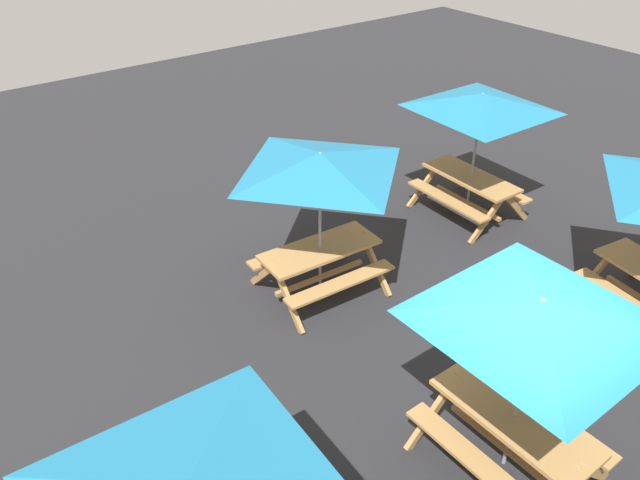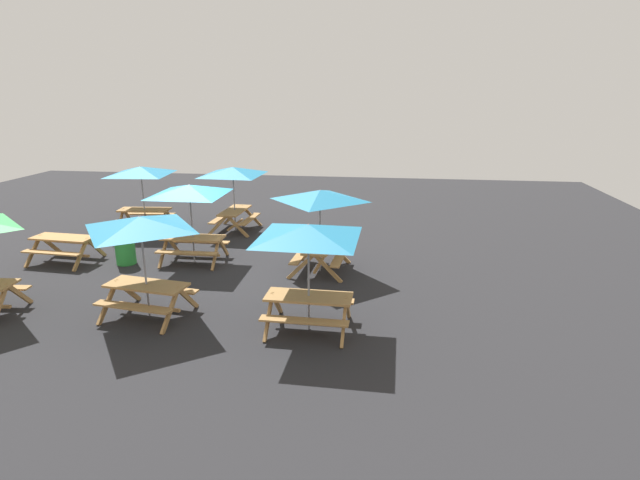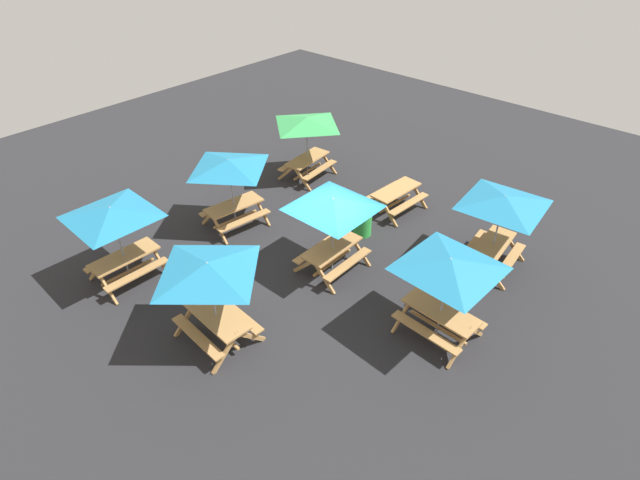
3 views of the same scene
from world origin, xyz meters
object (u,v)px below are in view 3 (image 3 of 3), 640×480
Objects in this scene: picnic_table_5 at (230,169)px; trash_bin_green at (363,220)px; picnic_table_3 at (396,194)px; picnic_table_6 at (333,209)px; picnic_table_4 at (449,270)px; picnic_table_1 at (113,218)px; picnic_table_0 at (307,126)px; picnic_table_7 at (503,206)px; picnic_table_2 at (209,274)px.

trash_bin_green is at bearing -46.77° from picnic_table_5.
picnic_table_3 is 0.67× the size of picnic_table_6.
picnic_table_4 is 4.70m from trash_bin_green.
picnic_table_1 is 1.21× the size of picnic_table_5.
picnic_table_3 is at bearing -29.39° from picnic_table_5.
picnic_table_0 is 8.51m from picnic_table_4.
picnic_table_7 is at bearing -96.24° from picnic_table_3.
picnic_table_2 is 1.00× the size of picnic_table_5.
picnic_table_3 is 0.81× the size of picnic_table_5.
picnic_table_1 reaches higher than picnic_table_3.
picnic_table_1 is 1.21× the size of picnic_table_2.
picnic_table_7 is (-0.39, -7.39, 0.00)m from picnic_table_0.
picnic_table_2 is at bearing -174.17° from picnic_table_3.
trash_bin_green reaches higher than picnic_table_3.
picnic_table_5 is at bearing 146.44° from picnic_table_3.
picnic_table_1 is 5.59m from picnic_table_6.
picnic_table_0 and picnic_table_2 have the same top height.
trash_bin_green is (-1.56, -3.75, -1.49)m from picnic_table_0.
picnic_table_2 is (0.24, -3.59, 0.00)m from picnic_table_1.
picnic_table_6 is at bearing -0.49° from picnic_table_4.
picnic_table_2 is 0.83× the size of picnic_table_7.
picnic_table_0 is 1.00× the size of picnic_table_5.
picnic_table_2 and picnic_table_7 have the same top height.
picnic_table_3 is at bearing -90.86° from picnic_table_0.
picnic_table_1 is 1.00× the size of picnic_table_6.
picnic_table_5 is at bearing 111.14° from picnic_table_7.
picnic_table_6 is 1.00× the size of picnic_table_7.
picnic_table_4 is at bearing -93.69° from picnic_table_6.
picnic_table_0 is 7.40m from picnic_table_7.
trash_bin_green is at bearing -25.45° from picnic_table_4.
picnic_table_5 is 0.83× the size of picnic_table_7.
picnic_table_4 is (3.59, -3.79, 0.00)m from picnic_table_2.
picnic_table_1 is 2.89× the size of trash_bin_green.
picnic_table_3 is at bearing 7.22° from picnic_table_6.
picnic_table_6 is at bearing -42.46° from picnic_table_1.
picnic_table_3 is at bearing 2.44° from trash_bin_green.
picnic_table_1 is at bearing 7.35° from picnic_table_2.
picnic_table_6 reaches higher than trash_bin_green.
picnic_table_0 is at bearing -22.74° from picnic_table_4.
picnic_table_7 is at bearing -43.49° from picnic_table_1.
picnic_table_1 and picnic_table_5 have the same top height.
picnic_table_6 is at bearing 128.39° from picnic_table_7.
picnic_table_6 is 2.89× the size of trash_bin_green.
picnic_table_0 reaches higher than trash_bin_green.
picnic_table_1 is 7.02m from trash_bin_green.
picnic_table_1 is 1.00× the size of picnic_table_4.
picnic_table_5 is at bearing 95.33° from picnic_table_6.
picnic_table_4 is 3.28m from picnic_table_7.
picnic_table_5 is at bearing -41.43° from picnic_table_2.
trash_bin_green is (5.70, 0.14, -1.49)m from picnic_table_2.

